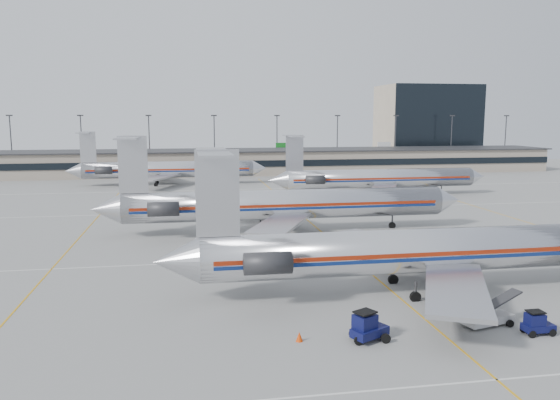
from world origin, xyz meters
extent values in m
plane|color=gray|center=(0.00, 0.00, 0.00)|extent=(260.00, 260.00, 0.00)
cube|color=silver|center=(0.00, 10.00, 0.01)|extent=(160.00, 0.15, 0.02)
cube|color=gray|center=(0.00, 98.00, 3.00)|extent=(160.00, 16.00, 6.00)
cube|color=black|center=(0.00, 89.90, 3.20)|extent=(160.00, 0.20, 1.60)
cube|color=#2D2D30|center=(0.00, 98.00, 6.10)|extent=(162.00, 17.00, 0.30)
cylinder|color=#38383D|center=(-63.00, 112.00, 7.50)|extent=(0.30, 0.30, 15.00)
cube|color=#2D2D30|center=(-63.00, 112.00, 15.10)|extent=(1.60, 0.40, 0.35)
cylinder|color=#38383D|center=(-45.00, 112.00, 7.50)|extent=(0.30, 0.30, 15.00)
cube|color=#2D2D30|center=(-45.00, 112.00, 15.10)|extent=(1.60, 0.40, 0.35)
cylinder|color=#38383D|center=(-27.00, 112.00, 7.50)|extent=(0.30, 0.30, 15.00)
cube|color=#2D2D30|center=(-27.00, 112.00, 15.10)|extent=(1.60, 0.40, 0.35)
cylinder|color=#38383D|center=(-9.00, 112.00, 7.50)|extent=(0.30, 0.30, 15.00)
cube|color=#2D2D30|center=(-9.00, 112.00, 15.10)|extent=(1.60, 0.40, 0.35)
cylinder|color=#38383D|center=(9.00, 112.00, 7.50)|extent=(0.30, 0.30, 15.00)
cube|color=#2D2D30|center=(9.00, 112.00, 15.10)|extent=(1.60, 0.40, 0.35)
cylinder|color=#38383D|center=(27.00, 112.00, 7.50)|extent=(0.30, 0.30, 15.00)
cube|color=#2D2D30|center=(27.00, 112.00, 15.10)|extent=(1.60, 0.40, 0.35)
cylinder|color=#38383D|center=(45.00, 112.00, 7.50)|extent=(0.30, 0.30, 15.00)
cube|color=#2D2D30|center=(45.00, 112.00, 15.10)|extent=(1.60, 0.40, 0.35)
cylinder|color=#38383D|center=(63.00, 112.00, 7.50)|extent=(0.30, 0.30, 15.00)
cube|color=#2D2D30|center=(63.00, 112.00, 15.10)|extent=(1.60, 0.40, 0.35)
cylinder|color=#38383D|center=(81.00, 112.00, 7.50)|extent=(0.30, 0.30, 15.00)
cube|color=#2D2D30|center=(81.00, 112.00, 15.10)|extent=(1.60, 0.40, 0.35)
cube|color=tan|center=(62.00, 128.00, 12.50)|extent=(30.00, 20.00, 25.00)
cylinder|color=silver|center=(3.91, -2.35, 3.49)|extent=(39.90, 3.69, 3.69)
cone|color=#B6B6BB|center=(-17.83, -2.35, 3.49)|extent=(3.59, 3.69, 3.69)
cube|color=maroon|center=(3.91, -4.20, 3.64)|extent=(37.90, 0.05, 0.35)
cube|color=navy|center=(3.91, -4.20, 3.24)|extent=(37.90, 0.05, 0.28)
cube|color=#B6B6BB|center=(1.92, 4.64, 2.49)|extent=(9.28, 13.52, 0.32)
cube|color=#B6B6BB|center=(1.92, -9.33, 2.49)|extent=(9.28, 13.52, 0.32)
cube|color=#B6B6BB|center=(-14.54, -2.35, 8.73)|extent=(3.39, 0.25, 6.78)
cube|color=#B6B6BB|center=(-14.84, -2.35, 11.92)|extent=(2.39, 10.47, 0.18)
cylinder|color=#2D2D30|center=(-11.05, 0.50, 3.79)|extent=(3.59, 1.70, 1.70)
cylinder|color=#2D2D30|center=(-11.05, -5.19, 3.79)|extent=(3.59, 1.70, 1.70)
cylinder|color=#2D2D30|center=(0.92, -4.74, 0.82)|extent=(0.20, 0.20, 1.65)
cylinder|color=#2D2D30|center=(0.92, 0.05, 0.82)|extent=(0.20, 0.20, 1.65)
cylinder|color=silver|center=(-4.39, 23.33, 3.56)|extent=(40.72, 3.77, 3.77)
cone|color=silver|center=(17.60, 23.33, 3.56)|extent=(3.26, 3.77, 3.77)
cone|color=#B6B6BB|center=(-26.59, 23.33, 3.56)|extent=(3.67, 3.77, 3.77)
cube|color=maroon|center=(-4.39, 21.44, 3.72)|extent=(38.69, 0.05, 0.36)
cube|color=navy|center=(-4.39, 21.44, 3.31)|extent=(38.69, 0.05, 0.29)
cube|color=#B6B6BB|center=(-6.43, 30.46, 2.55)|extent=(9.47, 13.80, 0.33)
cube|color=#B6B6BB|center=(-6.43, 16.20, 2.55)|extent=(9.47, 13.80, 0.33)
cube|color=#B6B6BB|center=(-23.23, 23.33, 8.91)|extent=(3.46, 0.25, 6.92)
cube|color=#B6B6BB|center=(-23.53, 23.33, 12.17)|extent=(2.44, 10.69, 0.18)
cylinder|color=#2D2D30|center=(-19.67, 26.23, 3.87)|extent=(3.67, 1.73, 1.73)
cylinder|color=#2D2D30|center=(-19.67, 20.43, 3.87)|extent=(3.67, 1.73, 1.73)
cylinder|color=#2D2D30|center=(9.86, 23.33, 0.84)|extent=(0.20, 0.20, 1.68)
cylinder|color=#2D2D30|center=(-7.45, 20.89, 0.84)|extent=(0.20, 0.20, 1.68)
cylinder|color=#2D2D30|center=(-7.45, 25.77, 0.84)|extent=(0.20, 0.20, 1.68)
cylinder|color=black|center=(9.86, 23.33, 0.36)|extent=(0.92, 0.31, 0.92)
cylinder|color=silver|center=(18.84, 52.48, 3.29)|extent=(35.73, 3.48, 3.48)
cone|color=silver|center=(38.21, 52.48, 3.29)|extent=(3.01, 3.48, 3.48)
cone|color=#B6B6BB|center=(-0.71, 52.48, 3.29)|extent=(3.38, 3.48, 3.48)
cube|color=maroon|center=(18.84, 50.73, 3.43)|extent=(33.94, 0.05, 0.33)
cube|color=navy|center=(18.84, 50.73, 3.06)|extent=(33.94, 0.05, 0.26)
cube|color=#B6B6BB|center=(16.96, 59.06, 2.35)|extent=(8.74, 12.75, 0.30)
cube|color=#B6B6BB|center=(16.96, 45.90, 2.35)|extent=(8.74, 12.75, 0.30)
cube|color=#B6B6BB|center=(2.39, 52.48, 8.23)|extent=(3.20, 0.24, 6.39)
cube|color=#B6B6BB|center=(2.11, 52.48, 11.24)|extent=(2.26, 9.87, 0.17)
cylinder|color=#2D2D30|center=(5.68, 55.16, 3.57)|extent=(3.38, 1.60, 1.60)
cylinder|color=#2D2D30|center=(5.68, 49.80, 3.57)|extent=(3.38, 1.60, 1.60)
cylinder|color=#2D2D30|center=(31.06, 52.48, 0.78)|extent=(0.19, 0.19, 1.55)
cylinder|color=#2D2D30|center=(16.02, 50.23, 0.78)|extent=(0.19, 0.19, 1.55)
cylinder|color=#2D2D30|center=(16.02, 54.74, 0.78)|extent=(0.19, 0.19, 1.55)
cylinder|color=black|center=(31.06, 52.48, 0.33)|extent=(0.85, 0.28, 0.85)
cylinder|color=silver|center=(-20.62, 76.34, 3.35)|extent=(36.33, 3.54, 3.54)
cone|color=silver|center=(-0.93, 76.34, 3.35)|extent=(3.06, 3.54, 3.54)
cone|color=#B6B6BB|center=(-40.51, 76.34, 3.35)|extent=(3.44, 3.54, 3.54)
cube|color=maroon|center=(-20.62, 74.56, 3.49)|extent=(34.51, 0.05, 0.33)
cube|color=navy|center=(-20.62, 74.56, 3.11)|extent=(34.51, 0.05, 0.27)
cube|color=#B6B6BB|center=(-22.53, 83.04, 2.39)|extent=(8.89, 12.96, 0.31)
cube|color=#B6B6BB|center=(-22.53, 69.65, 2.39)|extent=(8.89, 12.96, 0.31)
cube|color=#B6B6BB|center=(-37.35, 76.34, 8.37)|extent=(3.25, 0.24, 6.50)
cube|color=#B6B6BB|center=(-37.64, 76.34, 11.43)|extent=(2.29, 10.04, 0.17)
cylinder|color=#2D2D30|center=(-34.01, 79.07, 3.63)|extent=(3.44, 1.63, 1.63)
cylinder|color=#2D2D30|center=(-34.01, 73.62, 3.63)|extent=(3.44, 1.63, 1.63)
cylinder|color=#2D2D30|center=(-8.19, 76.34, 0.79)|extent=(0.19, 0.19, 1.58)
cylinder|color=#2D2D30|center=(-23.49, 74.05, 0.79)|extent=(0.19, 0.19, 1.58)
cylinder|color=#2D2D30|center=(-23.49, 78.64, 0.79)|extent=(0.19, 0.19, 1.58)
cylinder|color=black|center=(-8.19, 76.34, 0.33)|extent=(0.86, 0.29, 0.86)
cube|color=#0A0D3A|center=(-5.26, -11.61, 0.63)|extent=(2.80, 2.26, 0.57)
cube|color=#0A0D3A|center=(-5.60, -11.61, 1.31)|extent=(1.73, 1.64, 1.02)
cube|color=black|center=(-5.60, -11.61, 1.99)|extent=(1.66, 1.56, 0.09)
cylinder|color=black|center=(-4.35, -11.04, 0.32)|extent=(0.64, 0.20, 0.64)
cylinder|color=black|center=(-4.35, -12.18, 0.32)|extent=(0.64, 0.20, 0.64)
cylinder|color=black|center=(-6.17, -11.04, 0.32)|extent=(0.64, 0.20, 0.64)
cylinder|color=black|center=(-6.17, -12.18, 0.32)|extent=(0.64, 0.20, 0.64)
cube|color=#0A0D3A|center=(6.31, -12.53, 0.51)|extent=(2.06, 1.05, 0.47)
cube|color=#0A0D3A|center=(6.03, -12.53, 1.07)|extent=(1.13, 0.94, 0.84)
cube|color=black|center=(6.03, -12.53, 1.63)|extent=(1.08, 0.90, 0.07)
cylinder|color=black|center=(7.06, -12.07, 0.26)|extent=(0.52, 0.17, 0.52)
cylinder|color=black|center=(7.06, -13.00, 0.26)|extent=(0.52, 0.17, 0.52)
cylinder|color=black|center=(5.57, -12.07, 0.26)|extent=(0.52, 0.17, 0.52)
cylinder|color=black|center=(5.57, -13.00, 0.26)|extent=(0.52, 0.17, 0.52)
cube|color=#AAAAAA|center=(3.86, -10.45, 0.47)|extent=(3.98, 2.26, 0.52)
cube|color=#2D2D30|center=(4.49, -10.45, 1.67)|extent=(3.93, 1.87, 1.35)
cylinder|color=black|center=(5.22, -9.87, 0.26)|extent=(0.52, 0.17, 0.52)
cylinder|color=black|center=(5.22, -11.02, 0.26)|extent=(0.52, 0.17, 0.52)
cylinder|color=black|center=(2.51, -9.87, 0.26)|extent=(0.52, 0.17, 0.52)
cylinder|color=black|center=(2.51, -11.02, 0.26)|extent=(0.52, 0.17, 0.52)
imported|color=#B6D113|center=(3.33, -7.79, 0.76)|extent=(0.63, 0.66, 1.51)
cone|color=#D03906|center=(-9.82, -10.92, 0.32)|extent=(0.55, 0.55, 0.64)
camera|label=1|loc=(-16.79, -44.18, 14.52)|focal=35.00mm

